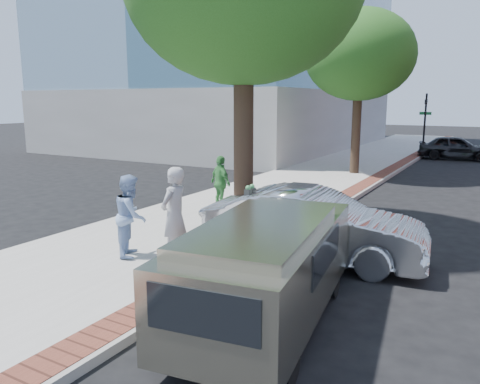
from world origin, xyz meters
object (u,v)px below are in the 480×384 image
Objects in this scene: bg_car at (456,147)px; sedan_silver at (313,226)px; person_officer at (131,215)px; person_green at (221,183)px; parking_meter at (250,204)px; person_gray at (174,215)px; van at (270,264)px.

sedan_silver is at bearing 172.41° from bg_car.
person_officer is 4.54m from person_green.
person_officer reaches higher than sedan_silver.
bg_car is at bearing 84.35° from parking_meter.
person_gray reaches higher than sedan_silver.
person_gray reaches higher than van.
person_officer is 3.84m from van.
sedan_silver is at bearing 126.50° from person_gray.
van is at bearing -55.55° from parking_meter.
person_officer is at bearing -145.33° from parking_meter.
van is (4.32, -5.48, -0.06)m from person_green.
person_officer reaches higher than van.
parking_meter is 2.93m from van.
person_green is at bearing 130.92° from parking_meter.
bg_car is 23.56m from van.
person_gray reaches higher than person_green.
bg_car is at bearing 80.96° from van.
sedan_silver is (3.30, 1.95, -0.24)m from person_officer.
person_green is 0.35× the size of sedan_silver.
person_green is 4.67m from sedan_silver.
van is at bearing 173.70° from bg_car.
sedan_silver is (1.24, 0.52, -0.44)m from parking_meter.
bg_car is (4.15, 22.58, -0.31)m from person_officer.
parking_meter is 0.36× the size of bg_car.
sedan_silver is at bearing 90.05° from van.
person_gray is 1.06m from person_officer.
person_officer is 0.37× the size of sedan_silver.
sedan_silver is at bearing 22.90° from parking_meter.
parking_meter is at bearing 105.89° from sedan_silver.
bg_car is at bearing -78.45° from person_green.
person_green is 0.40× the size of bg_car.
sedan_silver reaches higher than bg_car.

